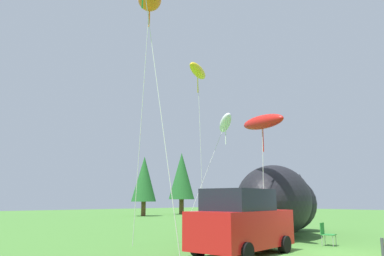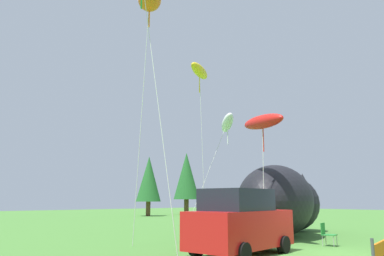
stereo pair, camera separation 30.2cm
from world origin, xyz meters
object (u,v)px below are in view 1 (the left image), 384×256
at_px(kite_white_ghost, 225,123).
at_px(folding_chair, 326,232).
at_px(inflatable_cat, 279,203).
at_px(kite_red_lizard, 262,122).
at_px(kite_yellow_hero, 198,72).
at_px(parked_car, 242,223).
at_px(kite_orange_flower, 150,0).

bearing_deg(kite_white_ghost, folding_chair, -105.65).
height_order(folding_chair, kite_white_ghost, kite_white_ghost).
distance_m(inflatable_cat, kite_white_ghost, 5.67).
height_order(kite_white_ghost, kite_red_lizard, kite_white_ghost).
bearing_deg(kite_red_lizard, kite_yellow_hero, 74.82).
distance_m(parked_car, kite_orange_flower, 10.33).
distance_m(parked_car, inflatable_cat, 7.48).
xyz_separation_m(parked_car, folding_chair, (4.44, -0.73, -0.53)).
bearing_deg(kite_red_lizard, folding_chair, -53.77).
bearing_deg(kite_yellow_hero, parked_car, -124.48).
distance_m(inflatable_cat, kite_orange_flower, 11.90).
bearing_deg(kite_yellow_hero, kite_orange_flower, -155.43).
bearing_deg(kite_orange_flower, parked_car, -76.27).
relative_size(inflatable_cat, kite_yellow_hero, 0.93).
distance_m(kite_orange_flower, kite_red_lizard, 7.34).
bearing_deg(parked_car, folding_chair, -16.33).
relative_size(parked_car, kite_white_ghost, 0.62).
xyz_separation_m(inflatable_cat, kite_white_ghost, (-0.48, 3.18, 4.67)).
bearing_deg(kite_yellow_hero, inflatable_cat, -57.58).
bearing_deg(parked_car, kite_orange_flower, 96.73).
relative_size(folding_chair, inflatable_cat, 0.10).
xyz_separation_m(parked_car, kite_yellow_hero, (4.53, 6.60, 8.12)).
bearing_deg(kite_white_ghost, kite_yellow_hero, 165.74).
distance_m(inflatable_cat, kite_yellow_hero, 8.70).
relative_size(kite_yellow_hero, kite_orange_flower, 0.87).
relative_size(parked_car, folding_chair, 4.88).
xyz_separation_m(folding_chair, kite_orange_flower, (-5.44, 4.80, 9.97)).
bearing_deg(kite_white_ghost, kite_orange_flower, -164.35).
distance_m(folding_chair, kite_white_ghost, 9.16).
relative_size(kite_yellow_hero, kite_red_lizard, 1.72).
bearing_deg(parked_car, inflatable_cat, 16.32).
distance_m(folding_chair, kite_red_lizard, 5.16).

